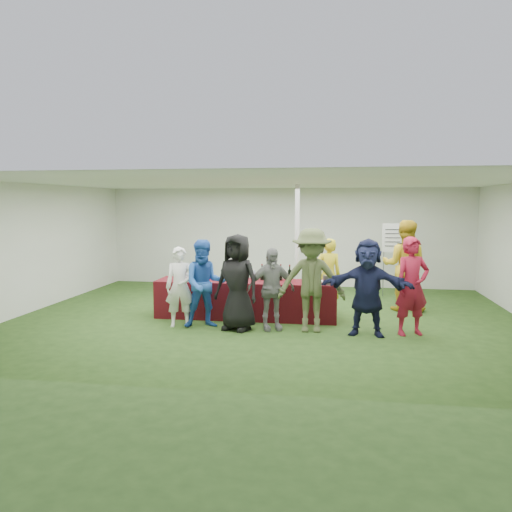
% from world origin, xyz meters
% --- Properties ---
extents(ground, '(60.00, 60.00, 0.00)m').
position_xyz_m(ground, '(0.00, 0.00, 0.00)').
color(ground, '#284719').
rests_on(ground, ground).
extents(tent, '(10.00, 10.00, 10.00)m').
position_xyz_m(tent, '(0.50, 1.20, 1.35)').
color(tent, white).
rests_on(tent, ground).
extents(serving_table, '(3.60, 0.80, 0.75)m').
position_xyz_m(serving_table, '(-0.42, -0.05, 0.38)').
color(serving_table, '#520C10').
rests_on(serving_table, ground).
extents(wine_bottles, '(0.63, 0.15, 0.32)m').
position_xyz_m(wine_bottles, '(0.16, 0.09, 0.87)').
color(wine_bottles, black).
rests_on(wine_bottles, serving_table).
extents(wine_glasses, '(2.77, 0.14, 0.16)m').
position_xyz_m(wine_glasses, '(-0.98, -0.31, 0.86)').
color(wine_glasses, silver).
rests_on(wine_glasses, serving_table).
extents(water_bottle, '(0.07, 0.07, 0.23)m').
position_xyz_m(water_bottle, '(-0.27, 0.03, 0.85)').
color(water_bottle, silver).
rests_on(water_bottle, serving_table).
extents(bar_towel, '(0.25, 0.18, 0.03)m').
position_xyz_m(bar_towel, '(1.18, -0.00, 0.77)').
color(bar_towel, white).
rests_on(bar_towel, serving_table).
extents(dump_bucket, '(0.21, 0.21, 0.18)m').
position_xyz_m(dump_bucket, '(1.22, -0.27, 0.84)').
color(dump_bucket, slate).
rests_on(dump_bucket, serving_table).
extents(wine_list_sign, '(0.50, 0.03, 1.80)m').
position_xyz_m(wine_list_sign, '(2.71, 2.75, 1.32)').
color(wine_list_sign, slate).
rests_on(wine_list_sign, ground).
extents(staff_pourer, '(0.65, 0.52, 1.56)m').
position_xyz_m(staff_pourer, '(1.19, 0.75, 0.78)').
color(staff_pourer, gold).
rests_on(staff_pourer, ground).
extents(staff_back, '(1.07, 0.91, 1.94)m').
position_xyz_m(staff_back, '(2.80, 1.17, 0.97)').
color(staff_back, gold).
rests_on(staff_back, ground).
extents(customer_0, '(0.62, 0.48, 1.49)m').
position_xyz_m(customer_0, '(-1.50, -0.94, 0.75)').
color(customer_0, white).
rests_on(customer_0, ground).
extents(customer_1, '(0.95, 0.85, 1.63)m').
position_xyz_m(customer_1, '(-1.03, -0.92, 0.81)').
color(customer_1, '#2456B5').
rests_on(customer_1, ground).
extents(customer_2, '(0.99, 0.80, 1.74)m').
position_xyz_m(customer_2, '(-0.41, -1.01, 0.87)').
color(customer_2, black).
rests_on(customer_2, ground).
extents(customer_3, '(0.95, 0.69, 1.50)m').
position_xyz_m(customer_3, '(0.20, -0.93, 0.75)').
color(customer_3, slate).
rests_on(customer_3, ground).
extents(customer_4, '(1.23, 0.75, 1.85)m').
position_xyz_m(customer_4, '(0.93, -0.94, 0.93)').
color(customer_4, '#47512C').
rests_on(customer_4, ground).
extents(customer_5, '(1.61, 0.64, 1.69)m').
position_xyz_m(customer_5, '(1.89, -1.03, 0.84)').
color(customer_5, '#161A3B').
rests_on(customer_5, ground).
extents(customer_6, '(0.74, 0.62, 1.72)m').
position_xyz_m(customer_6, '(2.66, -0.88, 0.86)').
color(customer_6, maroon).
rests_on(customer_6, ground).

